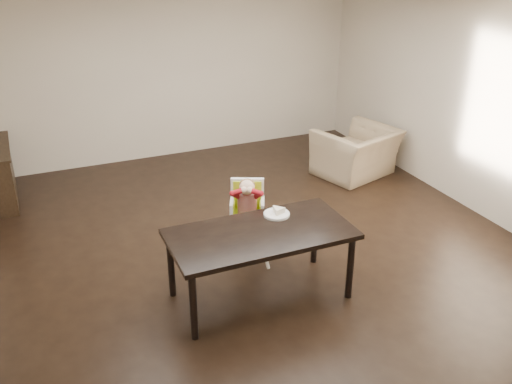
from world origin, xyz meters
The scene contains 6 objects.
ground centered at (0.00, 0.00, 0.00)m, with size 7.00×7.00×0.00m, color black.
room_walls centered at (0.00, 0.00, 1.86)m, with size 6.02×7.02×2.71m.
dining_table centered at (-0.40, -0.78, 0.67)m, with size 1.80×0.90×0.75m.
high_chair centered at (-0.22, 0.00, 0.69)m, with size 0.54×0.54×0.97m.
plate centered at (-0.10, -0.52, 0.78)m, with size 0.31×0.31×0.08m.
armchair centered at (2.20, 1.55, 0.48)m, with size 1.10×0.72×0.96m, color tan.
Camera 1 is at (-2.36, -5.22, 3.45)m, focal length 40.00 mm.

